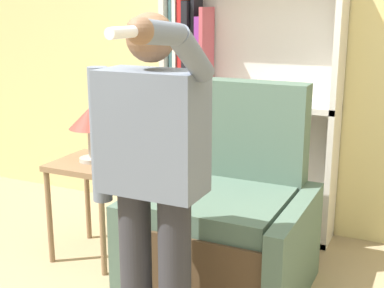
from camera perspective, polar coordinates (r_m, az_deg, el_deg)
name	(u,v)px	position (r m, az deg, el deg)	size (l,w,h in m)	color
wall_back	(289,39)	(3.90, 10.33, 10.94)	(8.00, 0.11, 2.80)	#DBCC84
bookcase	(226,109)	(3.94, 3.60, 3.75)	(1.28, 0.28, 1.92)	silver
armchair	(226,225)	(3.19, 3.63, -8.62)	(0.97, 0.89, 1.19)	#4C3823
person_standing	(152,173)	(2.34, -4.34, -3.12)	(0.60, 0.78, 1.61)	#2D2D33
side_table	(93,178)	(3.54, -10.54, -3.58)	(0.47, 0.47, 0.66)	#846647
table_lamp	(90,121)	(3.44, -10.83, 2.40)	(0.27, 0.27, 0.35)	#B7B2A8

